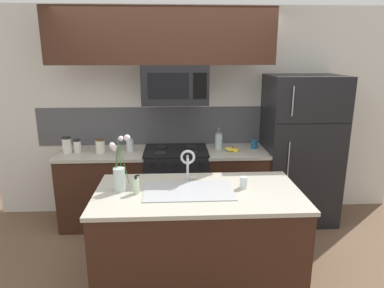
{
  "coord_description": "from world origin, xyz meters",
  "views": [
    {
      "loc": [
        -0.01,
        -3.05,
        2.04
      ],
      "look_at": [
        0.16,
        0.27,
        1.16
      ],
      "focal_mm": 32.0,
      "sensor_mm": 36.0,
      "label": 1
    }
  ],
  "objects_px": {
    "storage_jar_short": "(100,146)",
    "drinking_glass": "(244,182)",
    "sink_faucet": "(188,161)",
    "storage_jar_squat": "(130,145)",
    "coffee_tin": "(254,144)",
    "storage_jar_tall": "(67,145)",
    "banana_bunch": "(233,150)",
    "french_press": "(219,141)",
    "dish_soap_bottle": "(136,186)",
    "microwave": "(175,84)",
    "storage_jar_medium": "(77,146)",
    "flower_vase": "(119,174)",
    "stove_range": "(176,186)",
    "refrigerator": "(299,149)"
  },
  "relations": [
    {
      "from": "refrigerator",
      "to": "storage_jar_squat",
      "type": "distance_m",
      "value": 2.07
    },
    {
      "from": "banana_bunch",
      "to": "coffee_tin",
      "type": "distance_m",
      "value": 0.31
    },
    {
      "from": "refrigerator",
      "to": "sink_faucet",
      "type": "xyz_separation_m",
      "value": [
        -1.42,
        -1.05,
        0.21
      ]
    },
    {
      "from": "storage_jar_medium",
      "to": "drinking_glass",
      "type": "bearing_deg",
      "value": -34.73
    },
    {
      "from": "storage_jar_tall",
      "to": "storage_jar_medium",
      "type": "height_order",
      "value": "storage_jar_tall"
    },
    {
      "from": "microwave",
      "to": "flower_vase",
      "type": "distance_m",
      "value": 1.43
    },
    {
      "from": "microwave",
      "to": "storage_jar_medium",
      "type": "bearing_deg",
      "value": 178.42
    },
    {
      "from": "storage_jar_tall",
      "to": "flower_vase",
      "type": "bearing_deg",
      "value": -56.2
    },
    {
      "from": "storage_jar_medium",
      "to": "storage_jar_squat",
      "type": "relative_size",
      "value": 1.03
    },
    {
      "from": "storage_jar_squat",
      "to": "refrigerator",
      "type": "bearing_deg",
      "value": -0.13
    },
    {
      "from": "coffee_tin",
      "to": "flower_vase",
      "type": "xyz_separation_m",
      "value": [
        -1.44,
        -1.25,
        0.09
      ]
    },
    {
      "from": "microwave",
      "to": "storage_jar_squat",
      "type": "xyz_separation_m",
      "value": [
        -0.55,
        0.05,
        -0.72
      ]
    },
    {
      "from": "microwave",
      "to": "coffee_tin",
      "type": "xyz_separation_m",
      "value": [
        0.96,
        0.07,
        -0.74
      ]
    },
    {
      "from": "storage_jar_squat",
      "to": "microwave",
      "type": "bearing_deg",
      "value": -4.77
    },
    {
      "from": "storage_jar_short",
      "to": "sink_faucet",
      "type": "xyz_separation_m",
      "value": [
        0.99,
        -1.0,
        0.12
      ]
    },
    {
      "from": "storage_jar_tall",
      "to": "coffee_tin",
      "type": "bearing_deg",
      "value": 1.79
    },
    {
      "from": "french_press",
      "to": "flower_vase",
      "type": "relative_size",
      "value": 0.54
    },
    {
      "from": "refrigerator",
      "to": "banana_bunch",
      "type": "xyz_separation_m",
      "value": [
        -0.84,
        -0.08,
        0.03
      ]
    },
    {
      "from": "banana_bunch",
      "to": "drinking_glass",
      "type": "height_order",
      "value": "drinking_glass"
    },
    {
      "from": "storage_jar_medium",
      "to": "french_press",
      "type": "distance_m",
      "value": 1.69
    },
    {
      "from": "microwave",
      "to": "stove_range",
      "type": "bearing_deg",
      "value": 90.16
    },
    {
      "from": "refrigerator",
      "to": "storage_jar_squat",
      "type": "relative_size",
      "value": 12.42
    },
    {
      "from": "coffee_tin",
      "to": "dish_soap_bottle",
      "type": "xyz_separation_m",
      "value": [
        -1.3,
        -1.33,
        0.01
      ]
    },
    {
      "from": "refrigerator",
      "to": "banana_bunch",
      "type": "distance_m",
      "value": 0.85
    },
    {
      "from": "storage_jar_medium",
      "to": "microwave",
      "type": "bearing_deg",
      "value": -1.58
    },
    {
      "from": "storage_jar_medium",
      "to": "storage_jar_squat",
      "type": "distance_m",
      "value": 0.62
    },
    {
      "from": "dish_soap_bottle",
      "to": "drinking_glass",
      "type": "relative_size",
      "value": 1.63
    },
    {
      "from": "french_press",
      "to": "dish_soap_bottle",
      "type": "xyz_separation_m",
      "value": [
        -0.86,
        -1.34,
        -0.03
      ]
    },
    {
      "from": "microwave",
      "to": "drinking_glass",
      "type": "distance_m",
      "value": 1.51
    },
    {
      "from": "storage_jar_squat",
      "to": "flower_vase",
      "type": "bearing_deg",
      "value": -87.09
    },
    {
      "from": "refrigerator",
      "to": "storage_jar_tall",
      "type": "xyz_separation_m",
      "value": [
        -2.79,
        -0.04,
        0.11
      ]
    },
    {
      "from": "microwave",
      "to": "french_press",
      "type": "xyz_separation_m",
      "value": [
        0.52,
        0.08,
        -0.69
      ]
    },
    {
      "from": "banana_bunch",
      "to": "drinking_glass",
      "type": "relative_size",
      "value": 1.86
    },
    {
      "from": "storage_jar_short",
      "to": "storage_jar_squat",
      "type": "relative_size",
      "value": 1.14
    },
    {
      "from": "storage_jar_squat",
      "to": "coffee_tin",
      "type": "distance_m",
      "value": 1.51
    },
    {
      "from": "banana_bunch",
      "to": "french_press",
      "type": "relative_size",
      "value": 0.71
    },
    {
      "from": "banana_bunch",
      "to": "sink_faucet",
      "type": "bearing_deg",
      "value": -120.61
    },
    {
      "from": "refrigerator",
      "to": "storage_jar_short",
      "type": "bearing_deg",
      "value": -178.83
    },
    {
      "from": "drinking_glass",
      "to": "microwave",
      "type": "bearing_deg",
      "value": 116.2
    },
    {
      "from": "stove_range",
      "to": "coffee_tin",
      "type": "height_order",
      "value": "coffee_tin"
    },
    {
      "from": "stove_range",
      "to": "drinking_glass",
      "type": "xyz_separation_m",
      "value": [
        0.58,
        -1.2,
        0.5
      ]
    },
    {
      "from": "drinking_glass",
      "to": "flower_vase",
      "type": "xyz_separation_m",
      "value": [
        -1.06,
        -0.0,
        0.1
      ]
    },
    {
      "from": "storage_jar_medium",
      "to": "sink_faucet",
      "type": "relative_size",
      "value": 0.49
    },
    {
      "from": "storage_jar_tall",
      "to": "french_press",
      "type": "height_order",
      "value": "french_press"
    },
    {
      "from": "dish_soap_bottle",
      "to": "storage_jar_tall",
      "type": "bearing_deg",
      "value": 126.67
    },
    {
      "from": "refrigerator",
      "to": "banana_bunch",
      "type": "bearing_deg",
      "value": -174.48
    },
    {
      "from": "storage_jar_short",
      "to": "drinking_glass",
      "type": "distance_m",
      "value": 1.88
    },
    {
      "from": "microwave",
      "to": "drinking_glass",
      "type": "xyz_separation_m",
      "value": [
        0.58,
        -1.18,
        -0.74
      ]
    },
    {
      "from": "drinking_glass",
      "to": "sink_faucet",
      "type": "bearing_deg",
      "value": 160.82
    },
    {
      "from": "stove_range",
      "to": "refrigerator",
      "type": "height_order",
      "value": "refrigerator"
    }
  ]
}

